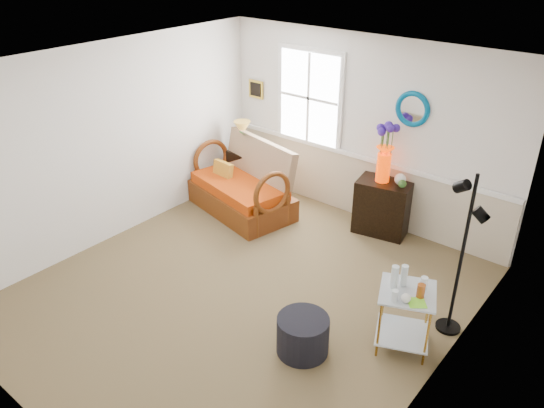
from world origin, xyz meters
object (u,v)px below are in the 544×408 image
Objects in this scene: ottoman at (303,335)px; side_table at (404,319)px; floor_lamp at (462,257)px; cabinet at (382,207)px; lamp_stand at (243,170)px; loveseat at (241,179)px.

side_table is at bearing 43.90° from ottoman.
ottoman is at bearing -109.09° from floor_lamp.
cabinet is 1.46× the size of ottoman.
cabinet is 2.67m from ottoman.
lamp_stand is at bearing -176.64° from floor_lamp.
loveseat is 0.89× the size of floor_lamp.
floor_lamp reaches higher than cabinet.
side_table is (3.67, -1.69, -0.00)m from lamp_stand.
lamp_stand is 3.79m from ottoman.
lamp_stand is 1.29× the size of ottoman.
loveseat is at bearing -50.59° from lamp_stand.
cabinet reaches higher than ottoman.
lamp_stand is (-0.46, 0.56, -0.18)m from loveseat.
floor_lamp is (3.48, -0.58, 0.38)m from loveseat.
cabinet is at bearing 34.28° from loveseat.
loveseat is at bearing -169.25° from cabinet.
floor_lamp is at bearing 2.89° from loveseat.
floor_lamp is 3.44× the size of ottoman.
side_table is at bearing -7.11° from loveseat.
lamp_stand is 4.14m from floor_lamp.
loveseat reaches higher than ottoman.
floor_lamp is at bearing -52.10° from cabinet.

